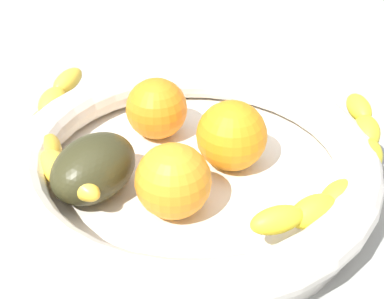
# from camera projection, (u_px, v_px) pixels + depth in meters

# --- Properties ---
(kitchen_counter) EXTENTS (1.20, 1.20, 0.03)m
(kitchen_counter) POSITION_uv_depth(u_px,v_px,m) (192.00, 204.00, 0.54)
(kitchen_counter) COLOR #9C9C97
(kitchen_counter) RESTS_ON ground
(fruit_bowl) EXTENTS (0.34, 0.34, 0.06)m
(fruit_bowl) POSITION_uv_depth(u_px,v_px,m) (192.00, 166.00, 0.51)
(fruit_bowl) COLOR silver
(fruit_bowl) RESTS_ON kitchen_counter
(banana_draped_left) EXTENTS (0.24, 0.10, 0.04)m
(banana_draped_left) POSITION_uv_depth(u_px,v_px,m) (346.00, 172.00, 0.48)
(banana_draped_left) COLOR yellow
(banana_draped_left) RESTS_ON fruit_bowl
(banana_draped_right) EXTENTS (0.21, 0.14, 0.04)m
(banana_draped_right) POSITION_uv_depth(u_px,v_px,m) (54.00, 133.00, 0.53)
(banana_draped_right) COLOR yellow
(banana_draped_right) RESTS_ON fruit_bowl
(orange_front) EXTENTS (0.07, 0.07, 0.07)m
(orange_front) POSITION_uv_depth(u_px,v_px,m) (232.00, 136.00, 0.51)
(orange_front) COLOR orange
(orange_front) RESTS_ON fruit_bowl
(orange_mid_left) EXTENTS (0.06, 0.06, 0.06)m
(orange_mid_left) POSITION_uv_depth(u_px,v_px,m) (178.00, 182.00, 0.46)
(orange_mid_left) COLOR orange
(orange_mid_left) RESTS_ON fruit_bowl
(orange_mid_right) EXTENTS (0.06, 0.06, 0.06)m
(orange_mid_right) POSITION_uv_depth(u_px,v_px,m) (157.00, 109.00, 0.56)
(orange_mid_right) COLOR orange
(orange_mid_right) RESTS_ON fruit_bowl
(avocado_dark) EXTENTS (0.10, 0.08, 0.05)m
(avocado_dark) POSITION_uv_depth(u_px,v_px,m) (94.00, 168.00, 0.48)
(avocado_dark) COLOR #35331B
(avocado_dark) RESTS_ON fruit_bowl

